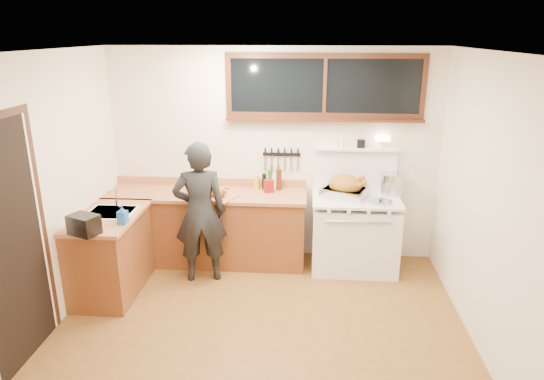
# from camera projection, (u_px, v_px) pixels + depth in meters

# --- Properties ---
(ground_plane) EXTENTS (4.00, 3.50, 0.02)m
(ground_plane) POSITION_uv_depth(u_px,v_px,m) (260.00, 330.00, 4.71)
(ground_plane) COLOR brown
(room_shell) EXTENTS (4.10, 3.60, 2.65)m
(room_shell) POSITION_uv_depth(u_px,v_px,m) (259.00, 166.00, 4.19)
(room_shell) COLOR silver
(room_shell) RESTS_ON ground
(counter_back) EXTENTS (2.44, 0.64, 1.00)m
(counter_back) POSITION_uv_depth(u_px,v_px,m) (207.00, 227.00, 5.99)
(counter_back) COLOR brown
(counter_back) RESTS_ON ground
(counter_left) EXTENTS (0.64, 1.09, 0.90)m
(counter_left) POSITION_uv_depth(u_px,v_px,m) (111.00, 253.00, 5.28)
(counter_left) COLOR brown
(counter_left) RESTS_ON ground
(sink_unit) EXTENTS (0.50, 0.45, 0.37)m
(sink_unit) POSITION_uv_depth(u_px,v_px,m) (111.00, 217.00, 5.23)
(sink_unit) COLOR white
(sink_unit) RESTS_ON counter_left
(vintage_stove) EXTENTS (1.02, 0.74, 1.58)m
(vintage_stove) POSITION_uv_depth(u_px,v_px,m) (354.00, 231.00, 5.82)
(vintage_stove) COLOR white
(vintage_stove) RESTS_ON ground
(back_window) EXTENTS (2.32, 0.13, 0.77)m
(back_window) POSITION_uv_depth(u_px,v_px,m) (325.00, 94.00, 5.65)
(back_window) COLOR black
(back_window) RESTS_ON room_shell
(left_doorway) EXTENTS (0.02, 1.04, 2.17)m
(left_doorway) POSITION_uv_depth(u_px,v_px,m) (12.00, 244.00, 3.99)
(left_doorway) COLOR black
(left_doorway) RESTS_ON ground
(knife_strip) EXTENTS (0.46, 0.03, 0.28)m
(knife_strip) POSITION_uv_depth(u_px,v_px,m) (282.00, 155.00, 5.93)
(knife_strip) COLOR black
(knife_strip) RESTS_ON room_shell
(man) EXTENTS (0.66, 0.51, 1.63)m
(man) POSITION_uv_depth(u_px,v_px,m) (200.00, 213.00, 5.44)
(man) COLOR black
(man) RESTS_ON ground
(soap_bottle) EXTENTS (0.10, 0.10, 0.20)m
(soap_bottle) POSITION_uv_depth(u_px,v_px,m) (122.00, 214.00, 4.88)
(soap_bottle) COLOR #235DB0
(soap_bottle) RESTS_ON counter_left
(toaster) EXTENTS (0.33, 0.28, 0.19)m
(toaster) POSITION_uv_depth(u_px,v_px,m) (84.00, 225.00, 4.63)
(toaster) COLOR black
(toaster) RESTS_ON counter_left
(cutting_board) EXTENTS (0.53, 0.48, 0.14)m
(cutting_board) POSITION_uv_depth(u_px,v_px,m) (217.00, 193.00, 5.66)
(cutting_board) COLOR #AF6D45
(cutting_board) RESTS_ON counter_back
(roast_turkey) EXTENTS (0.61, 0.54, 0.26)m
(roast_turkey) POSITION_uv_depth(u_px,v_px,m) (345.00, 188.00, 5.70)
(roast_turkey) COLOR silver
(roast_turkey) RESTS_ON vintage_stove
(stockpot) EXTENTS (0.32, 0.32, 0.25)m
(stockpot) POSITION_uv_depth(u_px,v_px,m) (392.00, 184.00, 5.77)
(stockpot) COLOR silver
(stockpot) RESTS_ON vintage_stove
(saucepan) EXTENTS (0.19, 0.30, 0.13)m
(saucepan) POSITION_uv_depth(u_px,v_px,m) (357.00, 185.00, 5.91)
(saucepan) COLOR silver
(saucepan) RESTS_ON vintage_stove
(pot_lid) EXTENTS (0.34, 0.34, 0.04)m
(pot_lid) POSITION_uv_depth(u_px,v_px,m) (380.00, 202.00, 5.50)
(pot_lid) COLOR silver
(pot_lid) RESTS_ON vintage_stove
(coffee_tin) EXTENTS (0.13, 0.12, 0.16)m
(coffee_tin) POSITION_uv_depth(u_px,v_px,m) (269.00, 186.00, 5.84)
(coffee_tin) COLOR maroon
(coffee_tin) RESTS_ON counter_back
(pitcher) EXTENTS (0.13, 0.13, 0.19)m
(pitcher) POSITION_uv_depth(u_px,v_px,m) (274.00, 182.00, 5.96)
(pitcher) COLOR white
(pitcher) RESTS_ON counter_back
(bottle_cluster) EXTENTS (0.34, 0.07, 0.26)m
(bottle_cluster) POSITION_uv_depth(u_px,v_px,m) (270.00, 180.00, 5.93)
(bottle_cluster) COLOR black
(bottle_cluster) RESTS_ON counter_back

